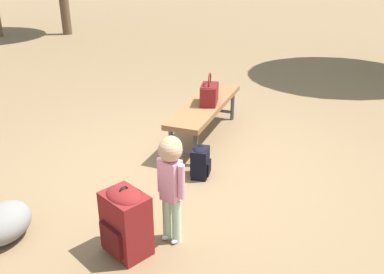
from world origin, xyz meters
TOP-DOWN VIEW (x-y plane):
  - ground_plane at (0.00, 0.00)m, footprint 40.00×40.00m
  - park_bench at (-0.89, -0.06)m, footprint 1.63×0.55m
  - handbag at (-0.88, -0.02)m, footprint 0.34×0.21m
  - child_standing at (1.07, 0.15)m, footprint 0.18×0.23m
  - backpack_large at (1.30, -0.13)m, footprint 0.39×0.42m
  - backpack_small at (0.04, 0.11)m, footprint 0.22×0.19m
  - trail_rock at (1.41, -1.14)m, footprint 0.50×0.40m

SIDE VIEW (x-z plane):
  - ground_plane at x=0.00m, z-range 0.00..0.00m
  - trail_rock at x=1.41m, z-range 0.00..0.28m
  - backpack_small at x=0.04m, z-range 0.00..0.35m
  - backpack_large at x=1.30m, z-range 0.00..0.57m
  - park_bench at x=-0.89m, z-range 0.17..0.62m
  - handbag at x=-0.88m, z-range 0.39..0.76m
  - child_standing at x=1.07m, z-range 0.15..1.03m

